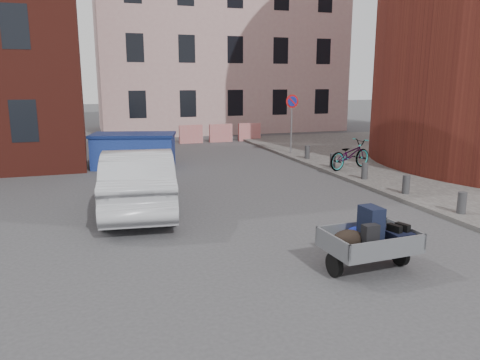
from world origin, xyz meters
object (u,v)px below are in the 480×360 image
object	(u,v)px
bicycle	(350,155)
trailer	(369,239)
silver_car	(138,180)
dumpster	(134,150)

from	to	relation	value
bicycle	trailer	bearing A→B (deg)	132.76
trailer	bicycle	size ratio (longest dim) A/B	0.88
silver_car	bicycle	xyz separation A→B (m)	(8.15, 2.91, -0.16)
trailer	bicycle	world-z (taller)	bicycle
silver_car	dumpster	bearing A→B (deg)	-88.26
dumpster	silver_car	distance (m)	6.45
dumpster	silver_car	xyz separation A→B (m)	(-0.50, -6.43, 0.15)
silver_car	trailer	bearing A→B (deg)	129.30
dumpster	bicycle	xyz separation A→B (m)	(7.65, -3.52, -0.01)
trailer	dumpster	distance (m)	12.23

